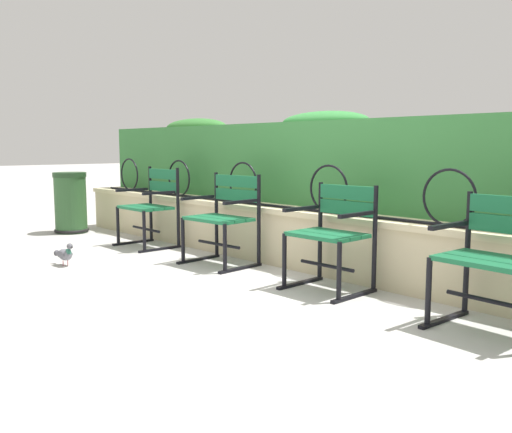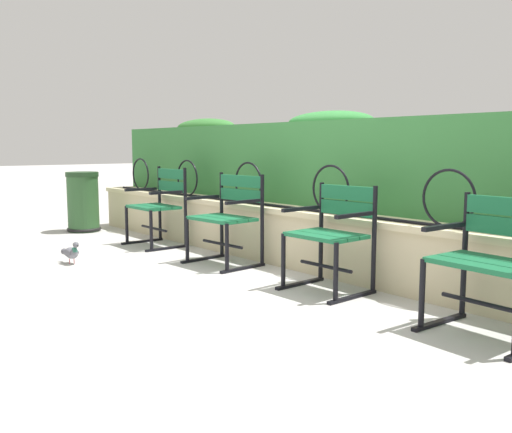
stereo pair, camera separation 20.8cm
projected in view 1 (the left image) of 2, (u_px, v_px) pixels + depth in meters
ground_plane at (244, 286)px, 4.50m from camera, size 60.00×60.00×0.00m
stone_wall at (316, 240)px, 5.05m from camera, size 7.82×0.41×0.54m
iron_arch_fence at (287, 189)px, 5.16m from camera, size 7.27×0.02×0.42m
hedge_row at (347, 160)px, 5.24m from camera, size 7.66×0.49×0.95m
park_chair_leftmost at (151, 204)px, 6.25m from camera, size 0.62×0.53×0.88m
park_chair_centre_left at (224, 215)px, 5.29m from camera, size 0.66×0.55×0.86m
park_chair_centre_right at (333, 232)px, 4.34m from camera, size 0.59×0.53×0.82m
park_chair_rightmost at (499, 257)px, 3.35m from camera, size 0.66×0.55×0.82m
pigeon_near_chairs at (65, 254)px, 5.25m from camera, size 0.29×0.12×0.22m
trash_bin at (71, 204)px, 7.24m from camera, size 0.44×0.44×0.78m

